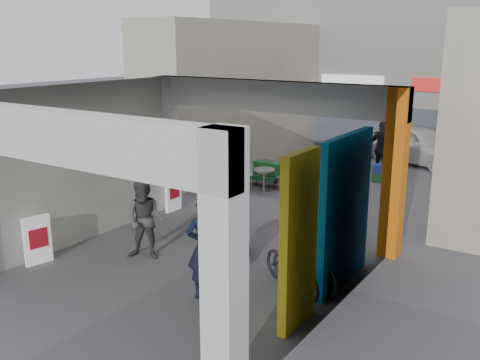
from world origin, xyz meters
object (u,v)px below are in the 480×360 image
Objects in this scene: man_with_dog at (206,248)px; border_collie at (237,245)px; produce_stand at (265,176)px; bicycle_rear at (304,265)px; cafe_set at (265,179)px; white_van at (418,144)px; man_back_turned at (145,220)px; man_crates at (383,149)px; bicycle_front at (292,267)px; man_elderly at (321,206)px.

border_collie is at bearing -108.97° from man_with_dog.
bicycle_rear is at bearing -61.45° from produce_stand.
cafe_set is 0.33× the size of white_van.
man_with_dog is 2.21m from man_back_turned.
man_back_turned is 9.38m from man_crates.
bicycle_front reaches higher than cafe_set.
man_back_turned reaches higher than white_van.
produce_stand is at bearing -102.24° from man_with_dog.
cafe_set is 0.81× the size of man_back_turned.
white_van is at bearing 64.61° from cafe_set.
man_elderly reaches higher than cafe_set.
bicycle_front is at bearing -55.19° from cafe_set.
man_crates is (-0.83, 6.40, 0.12)m from man_elderly.
man_with_dog is 1.09× the size of man_elderly.
cafe_set is 6.05m from man_back_turned.
man_with_dog is at bearing -84.46° from man_elderly.
produce_stand is at bearing 65.76° from man_crates.
man_with_dog is 0.96× the size of man_crates.
white_van is (2.87, 6.04, 0.42)m from cafe_set.
cafe_set is at bearing 70.52° from man_crates.
white_van is (3.05, 5.74, 0.42)m from produce_stand.
white_van reaches higher than bicycle_front.
bicycle_front is (3.91, -5.62, 0.15)m from cafe_set.
man_crates reaches higher than man_with_dog.
man_crates is 1.21× the size of bicycle_rear.
white_van reaches higher than cafe_set.
cafe_set is at bearing 150.36° from man_elderly.
man_back_turned is at bearing 125.22° from bicycle_front.
man_with_dog is at bearing 149.55° from bicycle_rear.
man_with_dog is (0.51, -1.74, 0.63)m from border_collie.
bicycle_rear is (4.26, -5.81, 0.19)m from produce_stand.
border_collie is 1.96m from man_back_turned.
bicycle_rear is at bearing -172.12° from man_with_dog.
border_collie is 8.22m from man_crates.
white_van is at bearing 54.32° from produce_stand.
man_crates reaches higher than man_elderly.
bicycle_rear is at bearing -57.94° from man_elderly.
border_collie is 0.45× the size of bicycle_rear.
produce_stand is at bearing 63.45° from bicycle_front.
man_with_dog is 1.16× the size of bicycle_rear.
man_back_turned is 0.87× the size of man_crates.
border_collie is at bearing 96.71° from bicycle_front.
cafe_set is 0.80× the size of bicycle_front.
man_crates is (1.79, 9.20, 0.13)m from man_back_turned.
produce_stand is 0.66× the size of man_back_turned.
bicycle_front is at bearing 117.35° from man_crates.
man_crates is at bearing 102.18° from border_collie.
produce_stand is 0.27× the size of white_van.
man_with_dog is 9.93m from man_crates.
man_elderly is at bearing 115.66° from man_crates.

